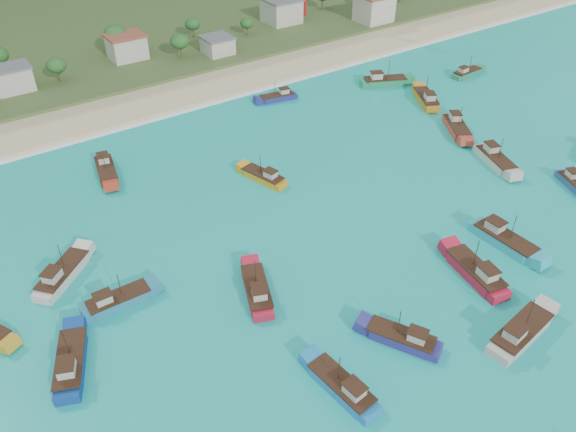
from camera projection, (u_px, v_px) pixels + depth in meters
ground at (390, 274)px, 86.98m from camera, size 600.00×600.00×0.00m
beach at (172, 95)px, 139.22m from camera, size 400.00×18.00×1.20m
land at (91, 29)px, 179.55m from camera, size 400.00×110.00×2.40m
surf_line at (189, 109)px, 132.93m from camera, size 400.00×2.50×0.08m
village at (190, 37)px, 158.92m from camera, size 212.53×33.69×7.78m
vegetation at (113, 50)px, 149.69m from camera, size 277.93×26.12×8.82m
boat_1 at (476, 273)px, 85.81m from camera, size 5.61×12.24×6.97m
boat_2 at (71, 364)px, 72.11m from camera, size 7.27×11.57×6.59m
boat_3 at (106, 171)px, 109.54m from camera, size 5.39×11.28×6.41m
boat_4 at (63, 275)px, 85.57m from camera, size 10.52×9.75×6.55m
boat_5 at (520, 333)px, 76.14m from camera, size 12.21×5.02×7.01m
boat_6 at (278, 98)px, 136.73m from camera, size 9.60×4.53×5.46m
boat_7 at (342, 388)px, 69.26m from camera, size 4.09×10.72×6.18m
boat_13 at (457, 128)px, 123.66m from camera, size 8.79×11.40×6.69m
boat_14 at (257, 291)px, 82.79m from camera, size 6.92×11.16×6.35m
boat_16 at (118, 301)px, 81.28m from camera, size 10.09×3.10×5.94m
boat_17 at (264, 177)px, 107.86m from camera, size 5.39×10.13×5.74m
boat_18 at (384, 82)px, 143.62m from camera, size 12.32×8.19×7.05m
boat_20 at (495, 160)px, 112.70m from camera, size 6.85×11.74×6.66m
boat_21 at (402, 339)px, 75.58m from camera, size 7.47×10.38×6.01m
boat_26 at (426, 99)px, 135.29m from camera, size 8.50×11.73×6.80m
boat_27 at (576, 185)px, 105.72m from camera, size 6.12×9.74×5.55m
boat_28 at (504, 240)px, 92.10m from camera, size 3.81×11.96×7.02m
boat_30 at (467, 73)px, 148.66m from camera, size 9.55×3.21×5.58m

